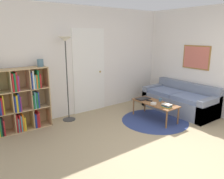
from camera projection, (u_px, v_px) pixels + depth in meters
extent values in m
plane|color=tan|center=(174.00, 159.00, 3.50)|extent=(14.00, 14.00, 0.00)
cube|color=silver|center=(84.00, 61.00, 5.38)|extent=(7.72, 0.05, 2.60)
cube|color=white|center=(89.00, 71.00, 5.48)|extent=(0.90, 0.02, 2.08)
sphere|color=tan|center=(100.00, 72.00, 5.65)|extent=(0.04, 0.04, 0.04)
cube|color=silver|center=(192.00, 60.00, 5.64)|extent=(0.05, 5.79, 2.60)
cube|color=olive|center=(196.00, 57.00, 5.50)|extent=(0.02, 0.75, 0.59)
cube|color=#C66656|center=(196.00, 57.00, 5.49)|extent=(0.01, 0.69, 0.53)
cylinder|color=navy|center=(155.00, 120.00, 5.06)|extent=(1.52, 1.52, 0.01)
cube|color=tan|center=(47.00, 95.00, 4.76)|extent=(0.02, 0.34, 1.29)
cube|color=tan|center=(18.00, 69.00, 4.28)|extent=(1.12, 0.34, 0.02)
cube|color=tan|center=(24.00, 129.00, 4.60)|extent=(1.12, 0.34, 0.02)
cube|color=tan|center=(19.00, 98.00, 4.57)|extent=(1.12, 0.02, 1.29)
cube|color=tan|center=(12.00, 101.00, 4.34)|extent=(0.02, 0.32, 1.25)
cube|color=tan|center=(30.00, 98.00, 4.54)|extent=(0.02, 0.32, 1.25)
cube|color=tan|center=(22.00, 110.00, 4.49)|extent=(1.08, 0.32, 0.02)
cube|color=tan|center=(20.00, 90.00, 4.39)|extent=(1.08, 0.32, 0.02)
cube|color=#196B38|center=(0.00, 126.00, 4.24)|extent=(0.03, 0.22, 0.37)
cube|color=black|center=(1.00, 125.00, 4.28)|extent=(0.02, 0.26, 0.38)
cube|color=#B21E23|center=(3.00, 127.00, 4.29)|extent=(0.02, 0.24, 0.31)
cube|color=#B21E23|center=(16.00, 123.00, 4.41)|extent=(0.02, 0.19, 0.37)
cube|color=teal|center=(18.00, 125.00, 4.44)|extent=(0.02, 0.19, 0.28)
cube|color=#B21E23|center=(19.00, 122.00, 4.44)|extent=(0.03, 0.19, 0.36)
cube|color=teal|center=(21.00, 123.00, 4.47)|extent=(0.02, 0.22, 0.33)
cube|color=orange|center=(22.00, 122.00, 4.47)|extent=(0.03, 0.19, 0.35)
cube|color=gold|center=(24.00, 123.00, 4.52)|extent=(0.03, 0.23, 0.28)
cube|color=navy|center=(35.00, 120.00, 4.63)|extent=(0.03, 0.20, 0.30)
cube|color=#B21E23|center=(37.00, 120.00, 4.65)|extent=(0.03, 0.20, 0.30)
cube|color=#B21E23|center=(38.00, 119.00, 4.67)|extent=(0.03, 0.21, 0.34)
cube|color=#B21E23|center=(1.00, 105.00, 4.20)|extent=(0.02, 0.26, 0.34)
cube|color=gold|center=(3.00, 105.00, 4.18)|extent=(0.02, 0.19, 0.37)
cube|color=navy|center=(14.00, 103.00, 4.34)|extent=(0.03, 0.25, 0.32)
cube|color=gold|center=(16.00, 103.00, 4.35)|extent=(0.03, 0.25, 0.34)
cube|color=navy|center=(18.00, 102.00, 4.35)|extent=(0.03, 0.20, 0.37)
cube|color=#7F287A|center=(20.00, 103.00, 4.38)|extent=(0.02, 0.22, 0.30)
cube|color=#196B38|center=(33.00, 101.00, 4.53)|extent=(0.02, 0.21, 0.29)
cube|color=teal|center=(34.00, 100.00, 4.55)|extent=(0.03, 0.23, 0.35)
cube|color=#196B38|center=(36.00, 100.00, 4.57)|extent=(0.03, 0.23, 0.33)
cube|color=navy|center=(37.00, 99.00, 4.58)|extent=(0.03, 0.22, 0.34)
cube|color=#B21E23|center=(12.00, 82.00, 4.23)|extent=(0.03, 0.25, 0.35)
cube|color=#196B38|center=(14.00, 82.00, 4.23)|extent=(0.03, 0.20, 0.36)
cube|color=#B21E23|center=(16.00, 81.00, 4.26)|extent=(0.03, 0.24, 0.37)
cube|color=#7F287A|center=(17.00, 83.00, 4.30)|extent=(0.02, 0.26, 0.31)
cube|color=navy|center=(31.00, 81.00, 4.41)|extent=(0.02, 0.19, 0.34)
cube|color=silver|center=(32.00, 79.00, 4.45)|extent=(0.03, 0.26, 0.37)
cube|color=teal|center=(34.00, 81.00, 4.48)|extent=(0.03, 0.26, 0.28)
cube|color=orange|center=(36.00, 81.00, 4.48)|extent=(0.02, 0.20, 0.28)
cube|color=#196B38|center=(37.00, 79.00, 4.49)|extent=(0.03, 0.20, 0.37)
cube|color=#B21E23|center=(39.00, 80.00, 4.53)|extent=(0.03, 0.22, 0.30)
cylinder|color=#333333|center=(69.00, 119.00, 5.10)|extent=(0.29, 0.29, 0.01)
cylinder|color=#333333|center=(67.00, 80.00, 4.87)|extent=(0.02, 0.02, 1.79)
cone|color=white|center=(65.00, 39.00, 4.65)|extent=(0.30, 0.30, 0.10)
cube|color=gray|center=(179.00, 104.00, 5.63)|extent=(0.83, 1.83, 0.41)
cube|color=gray|center=(187.00, 96.00, 5.78)|extent=(0.16, 1.83, 0.72)
cube|color=gray|center=(209.00, 110.00, 4.96)|extent=(0.83, 0.16, 0.55)
cube|color=gray|center=(155.00, 94.00, 6.26)|extent=(0.83, 0.16, 0.55)
cube|color=slate|center=(190.00, 98.00, 5.22)|extent=(0.63, 0.73, 0.10)
cube|color=slate|center=(166.00, 92.00, 5.81)|extent=(0.63, 0.73, 0.10)
cube|color=brown|center=(155.00, 103.00, 5.06)|extent=(0.47, 1.11, 0.02)
cylinder|color=brown|center=(166.00, 120.00, 4.59)|extent=(0.04, 0.04, 0.39)
cylinder|color=brown|center=(134.00, 107.00, 5.40)|extent=(0.04, 0.04, 0.39)
cylinder|color=brown|center=(178.00, 116.00, 4.82)|extent=(0.04, 0.04, 0.39)
cylinder|color=brown|center=(145.00, 104.00, 5.62)|extent=(0.04, 0.04, 0.39)
cube|color=black|center=(143.00, 99.00, 5.32)|extent=(0.34, 0.22, 0.02)
cylinder|color=silver|center=(153.00, 103.00, 4.91)|extent=(0.13, 0.13, 0.04)
cube|color=gold|center=(167.00, 107.00, 4.71)|extent=(0.14, 0.19, 0.02)
cube|color=teal|center=(167.00, 106.00, 4.70)|extent=(0.14, 0.19, 0.01)
cube|color=black|center=(167.00, 105.00, 4.71)|extent=(0.14, 0.19, 0.02)
cube|color=silver|center=(167.00, 105.00, 4.71)|extent=(0.14, 0.19, 0.02)
cylinder|color=teal|center=(160.00, 100.00, 5.13)|extent=(0.06, 0.06, 0.07)
cube|color=black|center=(149.00, 101.00, 5.16)|extent=(0.10, 0.15, 0.02)
cylinder|color=slate|center=(40.00, 63.00, 4.52)|extent=(0.13, 0.13, 0.15)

